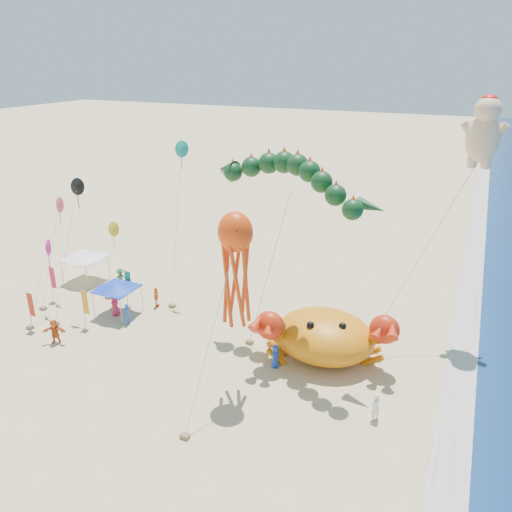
{
  "coord_description": "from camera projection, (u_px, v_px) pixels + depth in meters",
  "views": [
    {
      "loc": [
        10.99,
        -26.94,
        19.34
      ],
      "look_at": [
        -2.0,
        2.0,
        6.5
      ],
      "focal_mm": 35.0,
      "sensor_mm": 36.0,
      "label": 1
    }
  ],
  "objects": [
    {
      "name": "cherub_kite",
      "position": [
        484.0,
        130.0,
        32.34
      ],
      "size": [
        6.67,
        7.74,
        17.04
      ],
      "color": "#FFCC9B",
      "rests_on": "ground"
    },
    {
      "name": "octopus_kite",
      "position": [
        236.0,
        260.0,
        28.29
      ],
      "size": [
        2.04,
        6.53,
        11.37
      ],
      "color": "#F2420C",
      "rests_on": "ground"
    },
    {
      "name": "canopy_blue",
      "position": [
        116.0,
        286.0,
        39.17
      ],
      "size": [
        3.2,
        3.2,
        2.71
      ],
      "color": "gray",
      "rests_on": "ground"
    },
    {
      "name": "dragon_kite",
      "position": [
        288.0,
        183.0,
        31.21
      ],
      "size": [
        12.18,
        5.43,
        13.2
      ],
      "color": "#0E3416",
      "rests_on": "ground"
    },
    {
      "name": "small_kites",
      "position": [
        95.0,
        216.0,
        39.56
      ],
      "size": [
        10.55,
        10.46,
        13.18
      ],
      "color": "#0B7B74",
      "rests_on": "ground"
    },
    {
      "name": "canopy_white",
      "position": [
        84.0,
        256.0,
        45.04
      ],
      "size": [
        3.45,
        3.45,
        2.71
      ],
      "color": "gray",
      "rests_on": "ground"
    },
    {
      "name": "foam_strip",
      "position": [
        457.0,
        405.0,
        29.66
      ],
      "size": [
        320.0,
        320.0,
        0.0
      ],
      "primitive_type": "plane",
      "color": "silver",
      "rests_on": "ground"
    },
    {
      "name": "beachgoers",
      "position": [
        133.0,
        312.0,
        38.56
      ],
      "size": [
        25.25,
        10.64,
        1.86
      ],
      "color": "white",
      "rests_on": "ground"
    },
    {
      "name": "feather_flags",
      "position": [
        75.0,
        292.0,
        39.18
      ],
      "size": [
        6.81,
        6.28,
        3.2
      ],
      "color": "gray",
      "rests_on": "ground"
    },
    {
      "name": "crab_inflatable",
      "position": [
        324.0,
        335.0,
        33.62
      ],
      "size": [
        9.27,
        7.67,
        4.06
      ],
      "color": "orange",
      "rests_on": "ground"
    },
    {
      "name": "ground",
      "position": [
        271.0,
        358.0,
        34.22
      ],
      "size": [
        320.0,
        320.0,
        0.0
      ],
      "primitive_type": "plane",
      "color": "#D1B784",
      "rests_on": "ground"
    }
  ]
}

